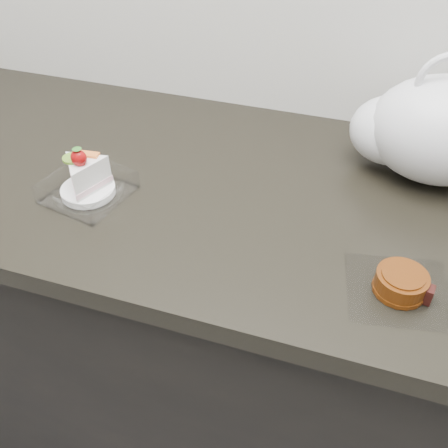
% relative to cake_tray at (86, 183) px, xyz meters
% --- Properties ---
extents(counter, '(2.04, 0.64, 0.90)m').
position_rel_cake_tray_xyz_m(counter, '(0.27, 0.11, -0.48)').
color(counter, black).
rests_on(counter, ground).
extents(cake_tray, '(0.16, 0.16, 0.10)m').
position_rel_cake_tray_xyz_m(cake_tray, '(0.00, 0.00, 0.00)').
color(cake_tray, white).
rests_on(cake_tray, counter).
extents(mooncake_wrap, '(0.17, 0.17, 0.04)m').
position_rel_cake_tray_xyz_m(mooncake_wrap, '(0.55, -0.06, -0.01)').
color(mooncake_wrap, white).
rests_on(mooncake_wrap, counter).
extents(plastic_bag, '(0.30, 0.22, 0.24)m').
position_rel_cake_tray_xyz_m(plastic_bag, '(0.57, 0.26, 0.07)').
color(plastic_bag, silver).
rests_on(plastic_bag, counter).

